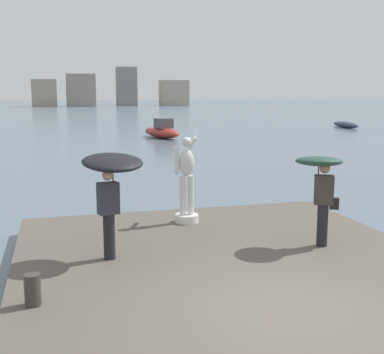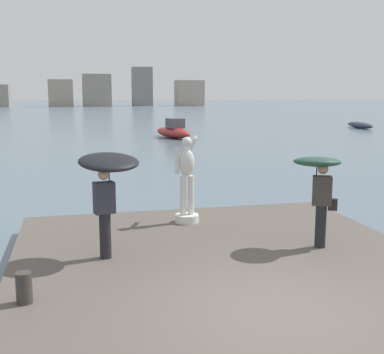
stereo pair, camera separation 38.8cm
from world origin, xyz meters
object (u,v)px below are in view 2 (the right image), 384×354
Objects in this scene: onlooker_right at (319,178)px; onlooker_left at (108,174)px; statue_white_figure at (187,186)px; boat_far at (173,131)px; mooring_bollard at (24,288)px; boat_leftward at (360,125)px.

onlooker_left is at bearing 175.63° from onlooker_right.
boat_far is at bearing 79.37° from statue_white_figure.
onlooker_left reaches higher than boat_far.
statue_white_figure reaches higher than boat_far.
onlooker_right is (4.19, -0.32, -0.17)m from onlooker_left.
onlooker_left is at bearing 53.27° from mooring_bollard.
boat_far is (8.59, 31.53, -0.11)m from mooring_bollard.
statue_white_figure is 3.11m from onlooker_left.
mooring_bollard is at bearing -164.31° from onlooker_right.
boat_far is (7.18, 29.64, -1.48)m from onlooker_left.
onlooker_right is at bearing -122.78° from boat_leftward.
boat_leftward is (25.57, 33.81, -0.99)m from statue_white_figure.
onlooker_right is 30.13m from boat_far.
onlooker_left is 4.21m from onlooker_right.
boat_leftward is at bearing 52.89° from statue_white_figure.
mooring_bollard is (-3.45, -4.14, -0.66)m from statue_white_figure.
onlooker_left is (-2.04, -2.24, 0.71)m from statue_white_figure.
onlooker_right is (2.16, -2.56, 0.54)m from statue_white_figure.
onlooker_left is 0.39× the size of boat_leftward.
onlooker_left is 0.38× the size of boat_far.
statue_white_figure is at bearing -127.11° from boat_leftward.
boat_far reaches higher than boat_leftward.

